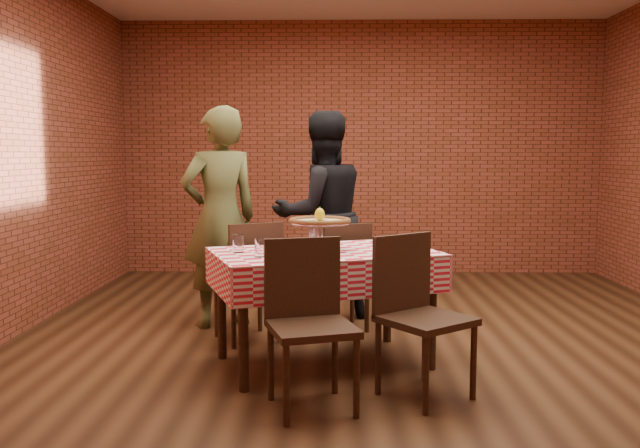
# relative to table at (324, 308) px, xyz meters

# --- Properties ---
(ground) EXTENTS (6.00, 6.00, 0.00)m
(ground) POSITION_rel_table_xyz_m (0.39, 0.43, -0.38)
(ground) COLOR black
(ground) RESTS_ON ground
(back_wall) EXTENTS (5.50, 0.00, 5.50)m
(back_wall) POSITION_rel_table_xyz_m (0.39, 3.43, 1.08)
(back_wall) COLOR brown
(back_wall) RESTS_ON ground
(table) EXTENTS (1.60, 1.26, 0.75)m
(table) POSITION_rel_table_xyz_m (0.00, 0.00, 0.00)
(table) COLOR #3A2415
(table) RESTS_ON ground
(tablecloth) EXTENTS (1.64, 1.31, 0.24)m
(tablecloth) POSITION_rel_table_xyz_m (0.00, -0.00, 0.26)
(tablecloth) COLOR red
(tablecloth) RESTS_ON table
(pizza_stand) EXTENTS (0.59, 0.59, 0.18)m
(pizza_stand) POSITION_rel_table_xyz_m (-0.03, 0.02, 0.48)
(pizza_stand) COLOR silver
(pizza_stand) RESTS_ON tablecloth
(pizza) EXTENTS (0.58, 0.58, 0.03)m
(pizza) POSITION_rel_table_xyz_m (-0.03, 0.02, 0.57)
(pizza) COLOR beige
(pizza) RESTS_ON pizza_stand
(lemon) EXTENTS (0.09, 0.09, 0.08)m
(lemon) POSITION_rel_table_xyz_m (-0.03, 0.02, 0.62)
(lemon) COLOR yellow
(lemon) RESTS_ON pizza
(water_glass_left) EXTENTS (0.09, 0.09, 0.11)m
(water_glass_left) POSITION_rel_table_xyz_m (-0.39, -0.25, 0.44)
(water_glass_left) COLOR white
(water_glass_left) RESTS_ON tablecloth
(water_glass_right) EXTENTS (0.09, 0.09, 0.11)m
(water_glass_right) POSITION_rel_table_xyz_m (-0.55, -0.06, 0.44)
(water_glass_right) COLOR white
(water_glass_right) RESTS_ON tablecloth
(side_plate) EXTENTS (0.22, 0.22, 0.01)m
(side_plate) POSITION_rel_table_xyz_m (0.49, 0.06, 0.39)
(side_plate) COLOR white
(side_plate) RESTS_ON tablecloth
(sweetener_packet_a) EXTENTS (0.06, 0.06, 0.00)m
(sweetener_packet_a) POSITION_rel_table_xyz_m (0.56, 0.05, 0.39)
(sweetener_packet_a) COLOR white
(sweetener_packet_a) RESTS_ON tablecloth
(sweetener_packet_b) EXTENTS (0.06, 0.05, 0.00)m
(sweetener_packet_b) POSITION_rel_table_xyz_m (0.66, 0.10, 0.39)
(sweetener_packet_b) COLOR white
(sweetener_packet_b) RESTS_ON tablecloth
(condiment_caddy) EXTENTS (0.10, 0.08, 0.13)m
(condiment_caddy) POSITION_rel_table_xyz_m (-0.06, 0.27, 0.45)
(condiment_caddy) COLOR silver
(condiment_caddy) RESTS_ON tablecloth
(chair_near_left) EXTENTS (0.55, 0.55, 0.92)m
(chair_near_left) POSITION_rel_table_xyz_m (-0.05, -0.79, 0.09)
(chair_near_left) COLOR #3A2415
(chair_near_left) RESTS_ON ground
(chair_near_right) EXTENTS (0.62, 0.62, 0.92)m
(chair_near_right) POSITION_rel_table_xyz_m (0.59, -0.60, 0.09)
(chair_near_right) COLOR #3A2415
(chair_near_right) RESTS_ON ground
(chair_far_left) EXTENTS (0.57, 0.57, 0.90)m
(chair_far_left) POSITION_rel_table_xyz_m (-0.58, 0.57, 0.07)
(chair_far_left) COLOR #3A2415
(chair_far_left) RESTS_ON ground
(chair_far_right) EXTENTS (0.49, 0.49, 0.86)m
(chair_far_right) POSITION_rel_table_xyz_m (0.12, 0.89, 0.05)
(chair_far_right) COLOR #3A2415
(chair_far_right) RESTS_ON ground
(diner_olive) EXTENTS (0.77, 0.69, 1.77)m
(diner_olive) POSITION_rel_table_xyz_m (-0.85, 0.99, 0.51)
(diner_olive) COLOR #4D4F28
(diner_olive) RESTS_ON ground
(diner_black) EXTENTS (1.03, 0.93, 1.74)m
(diner_black) POSITION_rel_table_xyz_m (-0.04, 1.27, 0.50)
(diner_black) COLOR black
(diner_black) RESTS_ON ground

